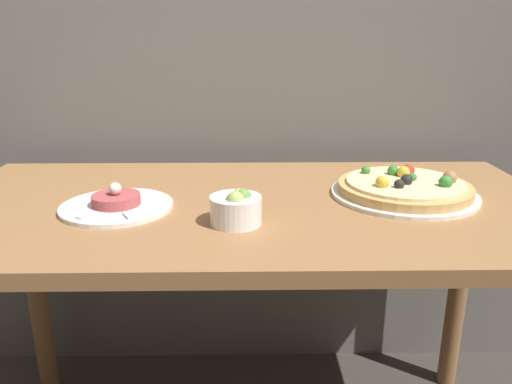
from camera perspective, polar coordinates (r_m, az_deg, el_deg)
dining_table at (r=1.23m, az=-0.91°, el=-5.48°), size 1.49×0.74×0.77m
pizza_plate at (r=1.28m, az=16.58°, el=0.41°), size 0.36×0.36×0.07m
tartare_plate at (r=1.19m, az=-15.70°, el=-1.33°), size 0.26×0.26×0.06m
small_bowl at (r=1.05m, az=-2.31°, el=-1.78°), size 0.11×0.11×0.08m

